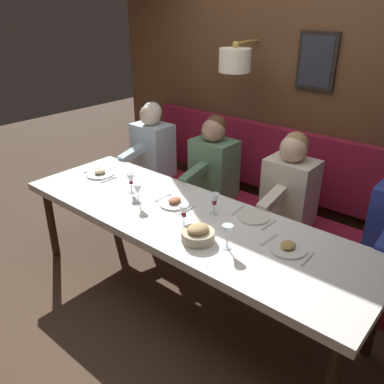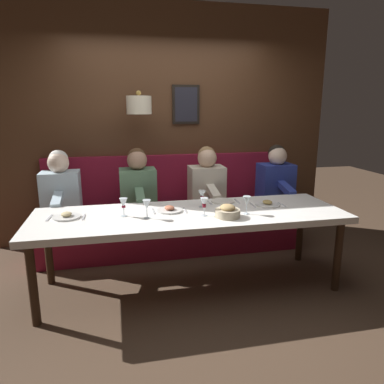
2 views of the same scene
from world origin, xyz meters
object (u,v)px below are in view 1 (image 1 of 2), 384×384
(diner_middle, at_px, (214,160))
(wine_glass_0, at_px, (184,212))
(dining_table, at_px, (185,222))
(wine_glass_4, at_px, (138,190))
(diner_near, at_px, (290,182))
(wine_glass_3, at_px, (228,232))
(bread_bowl, at_px, (198,234))
(wine_glass_2, at_px, (131,179))
(wine_glass_1, at_px, (214,200))
(diner_far, at_px, (152,142))

(diner_middle, height_order, wine_glass_0, diner_middle)
(dining_table, distance_m, wine_glass_4, 0.45)
(diner_near, distance_m, wine_glass_3, 1.04)
(wine_glass_4, bearing_deg, bread_bowl, -99.18)
(bread_bowl, bearing_deg, diner_middle, 33.09)
(wine_glass_2, height_order, wine_glass_4, same)
(diner_near, xyz_separation_m, wine_glass_1, (-0.72, 0.23, 0.04))
(wine_glass_0, relative_size, wine_glass_4, 1.00)
(wine_glass_3, bearing_deg, dining_table, 73.15)
(wine_glass_2, bearing_deg, wine_glass_1, -78.99)
(wine_glass_1, xyz_separation_m, bread_bowl, (-0.36, -0.14, -0.07))
(diner_far, xyz_separation_m, wine_glass_1, (-0.72, -1.38, 0.04))
(dining_table, xyz_separation_m, bread_bowl, (-0.20, -0.29, 0.11))
(wine_glass_1, distance_m, wine_glass_2, 0.76)
(diner_far, xyz_separation_m, wine_glass_2, (-0.87, -0.64, 0.04))
(wine_glass_2, relative_size, wine_glass_4, 1.00)
(wine_glass_1, bearing_deg, diner_near, -17.86)
(diner_middle, height_order, wine_glass_1, diner_middle)
(diner_far, distance_m, wine_glass_2, 1.08)
(diner_middle, bearing_deg, dining_table, -154.82)
(diner_far, bearing_deg, diner_middle, -90.00)
(diner_middle, bearing_deg, wine_glass_0, -152.88)
(wine_glass_0, distance_m, bread_bowl, 0.22)
(dining_table, relative_size, wine_glass_3, 17.28)
(dining_table, bearing_deg, diner_middle, 25.18)
(diner_far, height_order, wine_glass_4, diner_far)
(wine_glass_1, height_order, bread_bowl, wine_glass_1)
(wine_glass_0, bearing_deg, diner_near, -15.67)
(diner_far, relative_size, wine_glass_4, 4.82)
(dining_table, xyz_separation_m, diner_near, (0.88, -0.38, 0.13))
(wine_glass_2, height_order, bread_bowl, wine_glass_2)
(wine_glass_1, height_order, wine_glass_2, same)
(diner_middle, height_order, wine_glass_4, diner_middle)
(diner_middle, relative_size, wine_glass_4, 4.82)
(diner_middle, relative_size, wine_glass_3, 4.82)
(diner_middle, height_order, bread_bowl, diner_middle)
(dining_table, bearing_deg, diner_near, -23.36)
(dining_table, bearing_deg, wine_glass_2, 88.65)
(dining_table, xyz_separation_m, diner_middle, (0.88, 0.41, 0.13))
(diner_far, relative_size, wine_glass_0, 4.82)
(wine_glass_2, relative_size, wine_glass_3, 1.00)
(wine_glass_0, relative_size, wine_glass_2, 1.00)
(wine_glass_0, xyz_separation_m, wine_glass_1, (0.28, -0.05, -0.00))
(diner_middle, height_order, wine_glass_3, diner_middle)
(wine_glass_2, bearing_deg, wine_glass_4, -117.93)
(diner_middle, xyz_separation_m, wine_glass_0, (-1.00, -0.51, 0.04))
(wine_glass_0, bearing_deg, bread_bowl, -112.41)
(diner_near, height_order, diner_middle, same)
(diner_near, xyz_separation_m, bread_bowl, (-1.08, 0.09, -0.03))
(diner_far, xyz_separation_m, bread_bowl, (-1.08, -1.53, -0.03))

